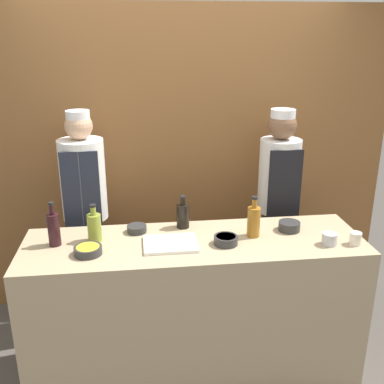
% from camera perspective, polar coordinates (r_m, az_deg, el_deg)
% --- Properties ---
extents(ground_plane, '(14.00, 14.00, 0.00)m').
position_cam_1_polar(ground_plane, '(3.34, 0.29, -21.23)').
color(ground_plane, '#4C4742').
extents(cabinet_wall, '(3.42, 0.18, 2.40)m').
position_cam_1_polar(cabinet_wall, '(3.69, -1.75, 4.13)').
color(cabinet_wall, brown).
rests_on(cabinet_wall, ground_plane).
extents(counter, '(2.13, 0.63, 0.96)m').
position_cam_1_polar(counter, '(3.05, 0.30, -14.39)').
color(counter, tan).
rests_on(counter, ground_plane).
extents(sauce_bowl_white, '(0.15, 0.15, 0.05)m').
position_cam_1_polar(sauce_bowl_white, '(2.77, 4.32, -6.05)').
color(sauce_bowl_white, '#2D2D2D').
rests_on(sauce_bowl_white, counter).
extents(sauce_bowl_red, '(0.14, 0.14, 0.06)m').
position_cam_1_polar(sauce_bowl_red, '(3.01, 12.25, -4.21)').
color(sauce_bowl_red, '#2D2D2D').
rests_on(sauce_bowl_red, counter).
extents(sauce_bowl_brown, '(0.13, 0.13, 0.05)m').
position_cam_1_polar(sauce_bowl_brown, '(2.94, -7.02, -4.61)').
color(sauce_bowl_brown, '#2D2D2D').
rests_on(sauce_bowl_brown, counter).
extents(sauce_bowl_yellow, '(0.16, 0.16, 0.05)m').
position_cam_1_polar(sauce_bowl_yellow, '(2.71, -13.07, -7.19)').
color(sauce_bowl_yellow, '#2D2D2D').
rests_on(sauce_bowl_yellow, counter).
extents(cutting_board, '(0.33, 0.25, 0.02)m').
position_cam_1_polar(cutting_board, '(2.75, -2.76, -6.60)').
color(cutting_board, white).
rests_on(cutting_board, counter).
extents(bottle_amber, '(0.08, 0.08, 0.27)m').
position_cam_1_polar(bottle_amber, '(2.86, 7.84, -3.64)').
color(bottle_amber, '#9E661E').
rests_on(bottle_amber, counter).
extents(bottle_wine, '(0.07, 0.07, 0.28)m').
position_cam_1_polar(bottle_wine, '(2.84, -17.15, -4.46)').
color(bottle_wine, black).
rests_on(bottle_wine, counter).
extents(bottle_oil, '(0.09, 0.09, 0.24)m').
position_cam_1_polar(bottle_oil, '(2.84, -12.29, -4.34)').
color(bottle_oil, olive).
rests_on(bottle_oil, counter).
extents(bottle_soy, '(0.08, 0.08, 0.22)m').
position_cam_1_polar(bottle_soy, '(2.97, -1.16, -2.94)').
color(bottle_soy, black).
rests_on(bottle_soy, counter).
extents(cup_steel, '(0.09, 0.09, 0.08)m').
position_cam_1_polar(cup_steel, '(2.87, 17.05, -5.73)').
color(cup_steel, '#B7B7BC').
rests_on(cup_steel, counter).
extents(cup_cream, '(0.07, 0.07, 0.08)m').
position_cam_1_polar(cup_cream, '(2.93, 20.04, -5.57)').
color(cup_cream, silver).
rests_on(cup_cream, counter).
extents(chef_left, '(0.32, 0.32, 1.68)m').
position_cam_1_polar(chef_left, '(3.40, -13.31, -2.76)').
color(chef_left, '#28282D').
rests_on(chef_left, ground_plane).
extents(chef_right, '(0.31, 0.31, 1.66)m').
position_cam_1_polar(chef_right, '(3.54, 10.75, -1.67)').
color(chef_right, '#28282D').
rests_on(chef_right, ground_plane).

